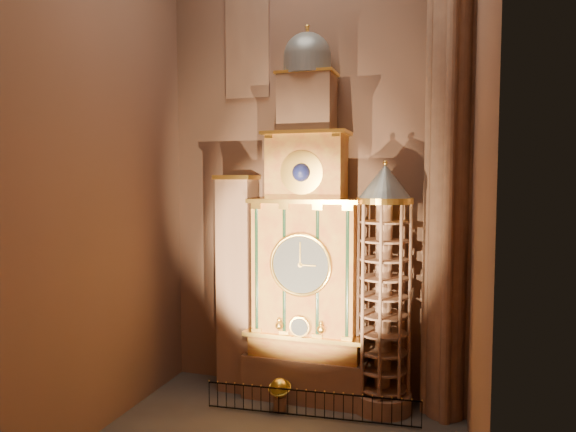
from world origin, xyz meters
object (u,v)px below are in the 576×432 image
(astronomical_clock, at_px, (307,253))
(portrait_tower, at_px, (237,282))
(celestial_globe, at_px, (280,392))
(iron_railing, at_px, (311,404))
(stair_turret, at_px, (384,290))

(astronomical_clock, xyz_separation_m, portrait_tower, (-3.40, 0.02, -1.53))
(celestial_globe, relative_size, iron_railing, 0.16)
(astronomical_clock, distance_m, stair_turret, 3.78)
(portrait_tower, height_order, iron_railing, portrait_tower)
(iron_railing, bearing_deg, astronomical_clock, 110.20)
(stair_turret, bearing_deg, iron_railing, -147.43)
(portrait_tower, xyz_separation_m, iron_railing, (4.14, -2.04, -4.54))
(astronomical_clock, bearing_deg, celestial_globe, -111.61)
(astronomical_clock, relative_size, portrait_tower, 1.64)
(astronomical_clock, height_order, iron_railing, astronomical_clock)
(astronomical_clock, distance_m, iron_railing, 6.44)
(stair_turret, relative_size, iron_railing, 1.20)
(astronomical_clock, relative_size, iron_railing, 1.86)
(stair_turret, bearing_deg, portrait_tower, 177.67)
(iron_railing, bearing_deg, portrait_tower, 153.78)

